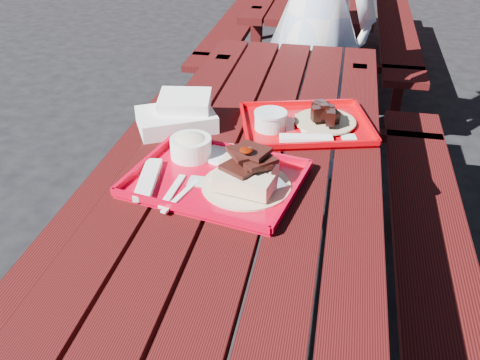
{
  "coord_description": "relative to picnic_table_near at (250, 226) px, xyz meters",
  "views": [
    {
      "loc": [
        0.23,
        -1.29,
        1.55
      ],
      "look_at": [
        0.0,
        -0.15,
        0.82
      ],
      "focal_mm": 40.0,
      "sensor_mm": 36.0,
      "label": 1
    }
  ],
  "objects": [
    {
      "name": "picnic_table_near",
      "position": [
        0.0,
        0.0,
        0.0
      ],
      "size": [
        1.41,
        2.4,
        0.75
      ],
      "color": "#450D0D",
      "rests_on": "ground"
    },
    {
      "name": "ground",
      "position": [
        0.0,
        0.0,
        -0.56
      ],
      "size": [
        60.0,
        60.0,
        0.0
      ],
      "primitive_type": "plane",
      "color": "black",
      "rests_on": "ground"
    },
    {
      "name": "person",
      "position": [
        0.07,
        1.39,
        0.3
      ],
      "size": [
        0.74,
        0.63,
        1.71
      ],
      "primitive_type": "imported",
      "rotation": [
        0.0,
        0.0,
        2.73
      ],
      "color": "#ADC7EB",
      "rests_on": "ground"
    },
    {
      "name": "far_tray",
      "position": [
        0.12,
        0.32,
        0.21
      ],
      "size": [
        0.49,
        0.42,
        0.07
      ],
      "color": "#C20008",
      "rests_on": "picnic_table_near"
    },
    {
      "name": "white_cloth",
      "position": [
        -0.29,
        0.25,
        0.23
      ],
      "size": [
        0.3,
        0.28,
        0.1
      ],
      "color": "white",
      "rests_on": "picnic_table_near"
    },
    {
      "name": "picnic_table_far",
      "position": [
        0.0,
        2.8,
        0.0
      ],
      "size": [
        1.41,
        2.4,
        0.75
      ],
      "color": "#450D0D",
      "rests_on": "ground"
    },
    {
      "name": "near_tray",
      "position": [
        -0.08,
        -0.05,
        0.22
      ],
      "size": [
        0.51,
        0.43,
        0.14
      ],
      "color": "red",
      "rests_on": "picnic_table_near"
    }
  ]
}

